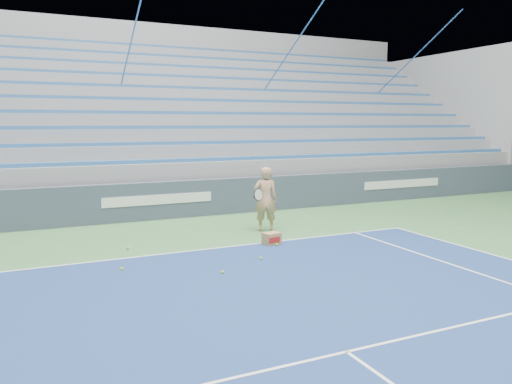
# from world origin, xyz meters

# --- Properties ---
(sponsor_barrier) EXTENTS (30.00, 0.32, 1.10)m
(sponsor_barrier) POSITION_xyz_m (0.00, 15.88, 0.55)
(sponsor_barrier) COLOR #384456
(sponsor_barrier) RESTS_ON ground
(bleachers) EXTENTS (31.00, 9.15, 7.30)m
(bleachers) POSITION_xyz_m (0.00, 21.60, 2.36)
(bleachers) COLOR gray
(bleachers) RESTS_ON ground
(tennis_player) EXTENTS (0.96, 0.91, 1.68)m
(tennis_player) POSITION_xyz_m (2.15, 13.10, 0.84)
(tennis_player) COLOR tan
(tennis_player) RESTS_ON ground
(ball_box) EXTENTS (0.43, 0.36, 0.28)m
(ball_box) POSITION_xyz_m (1.63, 11.69, 0.14)
(ball_box) COLOR #A07B4D
(ball_box) RESTS_ON ground
(tennis_ball_0) EXTENTS (0.07, 0.07, 0.07)m
(tennis_ball_0) POSITION_xyz_m (1.68, 11.52, 0.03)
(tennis_ball_0) COLOR #A9D22B
(tennis_ball_0) RESTS_ON ground
(tennis_ball_1) EXTENTS (0.07, 0.07, 0.07)m
(tennis_ball_1) POSITION_xyz_m (-0.22, 10.05, 0.03)
(tennis_ball_1) COLOR #A9D22B
(tennis_ball_1) RESTS_ON ground
(tennis_ball_2) EXTENTS (0.07, 0.07, 0.07)m
(tennis_ball_2) POSITION_xyz_m (-1.48, 12.64, 0.03)
(tennis_ball_2) COLOR #A9D22B
(tennis_ball_2) RESTS_ON ground
(tennis_ball_3) EXTENTS (0.07, 0.07, 0.07)m
(tennis_ball_3) POSITION_xyz_m (-1.89, 11.06, 0.03)
(tennis_ball_3) COLOR #A9D22B
(tennis_ball_3) RESTS_ON ground
(tennis_ball_4) EXTENTS (0.07, 0.07, 0.07)m
(tennis_ball_4) POSITION_xyz_m (0.84, 10.62, 0.03)
(tennis_ball_4) COLOR #A9D22B
(tennis_ball_4) RESTS_ON ground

